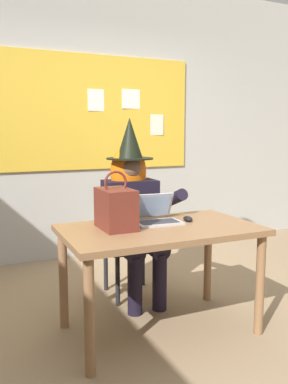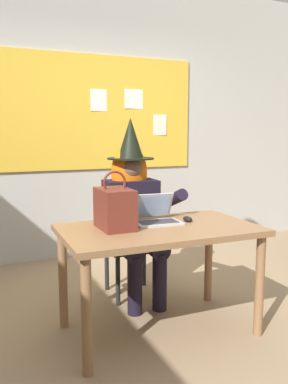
{
  "view_description": "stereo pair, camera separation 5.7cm",
  "coord_description": "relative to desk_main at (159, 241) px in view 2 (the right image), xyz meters",
  "views": [
    {
      "loc": [
        -1.26,
        -2.33,
        1.34
      ],
      "look_at": [
        -0.03,
        0.32,
        0.91
      ],
      "focal_mm": 37.91,
      "sensor_mm": 36.0,
      "label": 1
    },
    {
      "loc": [
        -1.21,
        -2.35,
        1.34
      ],
      "look_at": [
        -0.03,
        0.32,
        0.91
      ],
      "focal_mm": 37.91,
      "sensor_mm": 36.0,
      "label": 2
    }
  ],
  "objects": [
    {
      "name": "person_costumed",
      "position": [
        0.06,
        0.61,
        0.16
      ],
      "size": [
        0.61,
        0.66,
        1.46
      ],
      "rotation": [
        0.0,
        0.0,
        -1.62
      ],
      "color": "black",
      "rests_on": "ground"
    },
    {
      "name": "computer_mouse",
      "position": [
        0.26,
        0.08,
        0.11
      ],
      "size": [
        0.08,
        0.11,
        0.03
      ],
      "primitive_type": "ellipsoid",
      "rotation": [
        0.0,
        0.0,
        -0.22
      ],
      "color": "black",
      "rests_on": "desk_main"
    },
    {
      "name": "laptop",
      "position": [
        0.04,
        0.14,
        0.14
      ],
      "size": [
        0.34,
        0.3,
        0.19
      ],
      "rotation": [
        0.0,
        0.0,
        -0.07
      ],
      "color": "#B7B7BC",
      "rests_on": "desk_main"
    },
    {
      "name": "ground_plane",
      "position": [
        0.07,
        0.01,
        -0.63
      ],
      "size": [
        24.0,
        24.0,
        0.0
      ],
      "primitive_type": "plane",
      "color": "#937A5B"
    },
    {
      "name": "wall_back_bulletin",
      "position": [
        0.06,
        1.92,
        0.86
      ],
      "size": [
        6.47,
        2.1,
        2.97
      ],
      "color": "#B2B2AD",
      "rests_on": "ground"
    },
    {
      "name": "handbag",
      "position": [
        -0.28,
        0.08,
        0.23
      ],
      "size": [
        0.2,
        0.3,
        0.38
      ],
      "rotation": [
        0.0,
        0.0,
        -0.28
      ],
      "color": "maroon",
      "rests_on": "desk_main"
    },
    {
      "name": "chair_at_desk",
      "position": [
        0.07,
        0.73,
        -0.13
      ],
      "size": [
        0.45,
        0.45,
        0.89
      ],
      "rotation": [
        0.0,
        0.0,
        -1.64
      ],
      "color": "#4C1E19",
      "rests_on": "ground"
    },
    {
      "name": "desk_main",
      "position": [
        0.0,
        0.0,
        0.0
      ],
      "size": [
        1.3,
        0.77,
        0.72
      ],
      "rotation": [
        0.0,
        0.0,
        -0.01
      ],
      "color": "#8E6642",
      "rests_on": "ground"
    }
  ]
}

